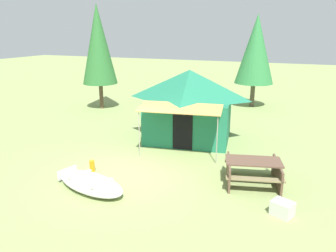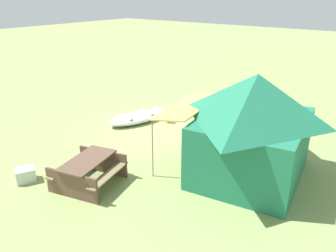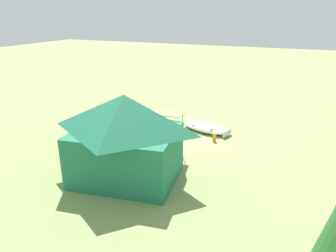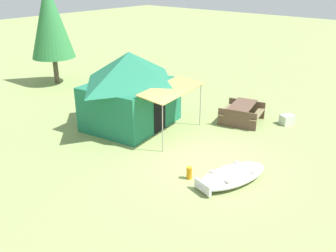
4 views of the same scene
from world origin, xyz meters
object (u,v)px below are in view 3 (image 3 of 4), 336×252
object	(u,v)px
beached_rowboat	(207,127)
cooler_box	(106,117)
canvas_cabin_tent	(126,136)
fuel_can	(214,137)
picnic_table	(104,124)

from	to	relation	value
beached_rowboat	cooler_box	bearing A→B (deg)	6.93
beached_rowboat	canvas_cabin_tent	xyz separation A→B (m)	(1.17, 5.33, 1.32)
fuel_can	canvas_cabin_tent	bearing A→B (deg)	66.68
cooler_box	fuel_can	size ratio (longest dim) A/B	1.32
cooler_box	fuel_can	xyz separation A→B (m)	(-5.90, 0.41, 0.00)
canvas_cabin_tent	picnic_table	world-z (taller)	canvas_cabin_tent
beached_rowboat	cooler_box	xyz separation A→B (m)	(5.22, 0.63, -0.00)
canvas_cabin_tent	fuel_can	xyz separation A→B (m)	(-1.84, -4.28, -1.32)
fuel_can	picnic_table	bearing A→B (deg)	12.48
canvas_cabin_tent	cooler_box	size ratio (longest dim) A/B	8.63
cooler_box	picnic_table	bearing A→B (deg)	122.37
beached_rowboat	cooler_box	size ratio (longest dim) A/B	5.20
picnic_table	cooler_box	xyz separation A→B (m)	(0.96, -1.51, -0.28)
canvas_cabin_tent	fuel_can	world-z (taller)	canvas_cabin_tent
beached_rowboat	picnic_table	xyz separation A→B (m)	(4.27, 2.14, 0.27)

